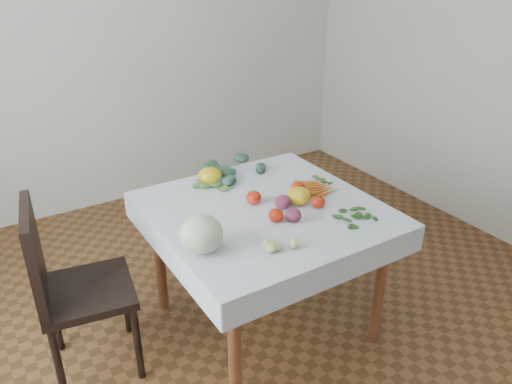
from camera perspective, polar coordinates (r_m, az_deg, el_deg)
ground at (r=3.01m, az=0.93°, el=-14.65°), size 4.00×4.00×0.00m
back_wall at (r=4.14m, az=-14.75°, el=16.84°), size 4.00×0.04×2.70m
table at (r=2.63m, az=1.03°, el=-3.80°), size 1.00×1.00×0.75m
tablecloth at (r=2.58m, az=1.05°, el=-1.88°), size 1.12×1.12×0.01m
chair at (r=2.56m, az=-20.93°, el=-9.52°), size 0.49×0.49×0.95m
cabbage at (r=2.19m, az=-6.28°, el=-4.79°), size 0.22×0.22×0.17m
tomato_a at (r=2.60m, az=-0.27°, el=-0.63°), size 0.11×0.11×0.07m
tomato_b at (r=2.71m, az=4.83°, el=0.46°), size 0.08×0.08×0.07m
tomato_c at (r=2.44m, az=2.32°, el=-2.66°), size 0.08×0.08×0.07m
tomato_d at (r=2.59m, az=7.10°, el=-1.13°), size 0.07×0.07×0.06m
heirloom_back at (r=2.84m, az=-5.27°, el=1.88°), size 0.14×0.14×0.09m
heirloom_front at (r=2.61m, az=4.91°, el=-0.42°), size 0.16×0.16×0.09m
onion_a at (r=2.56m, az=3.09°, el=-1.12°), size 0.09×0.09×0.07m
onion_b at (r=2.45m, az=4.27°, el=-2.62°), size 0.09×0.09×0.07m
tomatillo_cluster at (r=2.23m, az=2.80°, el=-6.04°), size 0.13×0.10×0.04m
carrot_bunch at (r=2.79m, az=7.04°, el=0.53°), size 0.17×0.23×0.03m
kale_bunch at (r=2.98m, az=-2.43°, el=2.69°), size 0.40×0.30×0.05m
basil_bunch at (r=2.53m, az=11.08°, el=-2.84°), size 0.22×0.18×0.01m
dill_bunch at (r=2.81m, az=-4.56°, el=0.85°), size 0.26×0.18×0.03m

